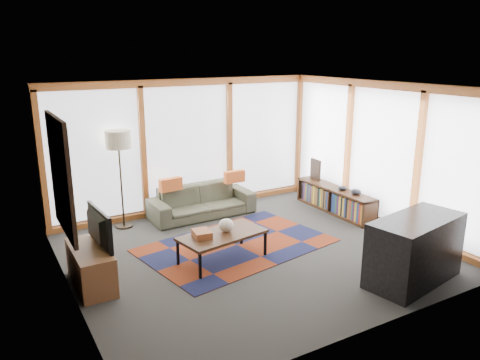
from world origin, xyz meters
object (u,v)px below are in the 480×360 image
sofa (202,201)px  bookshelf (335,200)px  floor_lamp (121,180)px  tv_console (91,267)px  coffee_table (222,247)px  bar_counter (415,250)px  television (93,228)px

sofa → bookshelf: (2.39, -1.10, -0.05)m
floor_lamp → tv_console: bearing=-117.5°
floor_lamp → tv_console: 2.30m
sofa → bookshelf: 2.63m
coffee_table → tv_console: 1.93m
bookshelf → bar_counter: bar_counter is taller
coffee_table → television: bearing=172.7°
tv_console → floor_lamp: bearing=62.5°
bar_counter → coffee_table: bearing=126.0°
sofa → television: television is taller
sofa → floor_lamp: bearing=172.2°
tv_console → bar_counter: bar_counter is taller
floor_lamp → television: bearing=-116.0°
tv_console → television: size_ratio=1.21×
television → tv_console: bearing=111.5°
tv_console → television: television is taller
coffee_table → bar_counter: (1.99, -1.90, 0.24)m
floor_lamp → tv_console: size_ratio=1.64×
bookshelf → bar_counter: 2.95m
coffee_table → bookshelf: (2.98, 0.88, 0.03)m
floor_lamp → television: (-0.94, -1.92, -0.09)m
sofa → tv_console: sofa is taller
tv_console → television: bearing=25.4°
tv_console → bar_counter: 4.44m
floor_lamp → coffee_table: (0.90, -2.16, -0.67)m
floor_lamp → television: size_ratio=1.98×
coffee_table → floor_lamp: bearing=112.6°
sofa → television: bearing=-145.1°
bar_counter → bookshelf: bearing=59.9°
floor_lamp → sofa: bearing=-7.0°
coffee_table → tv_console: tv_console is taller
coffee_table → bookshelf: bookshelf is taller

